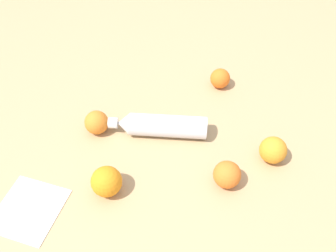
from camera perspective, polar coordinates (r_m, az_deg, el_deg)
name	(u,v)px	position (r m, az deg, el deg)	size (l,w,h in m)	color
ground_plane	(169,138)	(1.09, 0.15, -1.96)	(2.40, 2.40, 0.00)	tan
water_bottle	(161,126)	(1.08, -1.19, 0.07)	(0.24, 0.25, 0.07)	silver
orange_0	(227,175)	(0.98, 9.45, -7.69)	(0.08, 0.08, 0.08)	orange
orange_1	(220,78)	(1.25, 8.36, 7.58)	(0.07, 0.07, 0.07)	orange
orange_2	(97,122)	(1.11, -11.39, 0.56)	(0.07, 0.07, 0.07)	orange
orange_3	(107,181)	(0.96, -9.84, -8.76)	(0.08, 0.08, 0.08)	orange
orange_4	(273,150)	(1.06, 16.50, -3.72)	(0.08, 0.08, 0.08)	orange
folded_napkin	(29,209)	(1.02, -21.43, -12.31)	(0.16, 0.17, 0.01)	white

